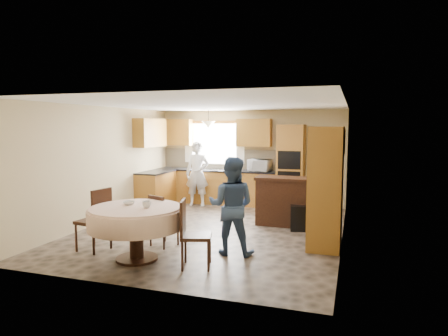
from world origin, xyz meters
TOP-DOWN VIEW (x-y plane):
  - floor at (0.00, 0.00)m, footprint 5.00×6.00m
  - ceiling at (0.00, 0.00)m, footprint 5.00×6.00m
  - wall_back at (0.00, 3.00)m, footprint 5.00×0.02m
  - wall_front at (0.00, -3.00)m, footprint 5.00×0.02m
  - wall_left at (-2.50, 0.00)m, footprint 0.02×6.00m
  - wall_right at (2.50, 0.00)m, footprint 0.02×6.00m
  - window at (-1.00, 2.98)m, footprint 1.40×0.03m
  - curtain_left at (-1.75, 2.93)m, footprint 0.22×0.02m
  - curtain_right at (-0.25, 2.93)m, footprint 0.22×0.02m
  - base_cab_back at (-0.85, 2.70)m, footprint 3.30×0.60m
  - counter_back at (-0.85, 2.70)m, footprint 3.30×0.64m
  - base_cab_left at (-2.20, 1.80)m, footprint 0.60×1.20m
  - counter_left at (-2.20, 1.80)m, footprint 0.64×1.20m
  - backsplash at (-0.85, 2.99)m, footprint 3.30×0.02m
  - wall_cab_left at (-2.05, 2.83)m, footprint 0.85×0.33m
  - wall_cab_right at (0.15, 2.83)m, footprint 0.90×0.33m
  - wall_cab_side at (-2.33, 1.80)m, footprint 0.33×1.20m
  - oven_tower at (1.15, 2.69)m, footprint 0.66×0.62m
  - oven_upper at (1.15, 2.38)m, footprint 0.56×0.01m
  - oven_lower at (1.15, 2.38)m, footprint 0.56×0.01m
  - pendant at (-1.00, 2.50)m, footprint 0.36×0.36m
  - sideboard at (1.37, 0.87)m, footprint 1.35×0.58m
  - space_heater at (1.67, 0.52)m, footprint 0.41×0.32m
  - cupboard at (2.22, -0.34)m, footprint 0.54×1.09m
  - dining_table at (-0.51, -2.04)m, footprint 1.47×1.47m
  - chair_left at (-1.37, -1.84)m, footprint 0.52×0.52m
  - chair_back at (-0.47, -1.30)m, footprint 0.50×0.50m
  - chair_right at (0.41, -2.07)m, footprint 0.54×0.54m
  - framed_picture at (2.47, 0.41)m, footprint 0.06×0.58m
  - microwave at (0.35, 2.65)m, footprint 0.61×0.46m
  - person_sink at (-1.22, 2.24)m, footprint 0.67×0.50m
  - person_dining at (0.80, -1.29)m, footprint 0.82×0.66m
  - bowl_sideboard at (1.05, 0.87)m, footprint 0.23×0.23m
  - bottle_sideboard at (1.84, 0.87)m, footprint 0.12×0.12m
  - cup_table at (-0.32, -2.05)m, footprint 0.16×0.16m
  - bowl_table at (-0.71, -1.92)m, footprint 0.21×0.21m

SIDE VIEW (x-z plane):
  - floor at x=0.00m, z-range -0.01..0.01m
  - space_heater at x=1.67m, z-range 0.00..0.50m
  - base_cab_back at x=-0.85m, z-range 0.00..0.88m
  - base_cab_left at x=-2.20m, z-range 0.00..0.88m
  - sideboard at x=1.37m, z-range 0.00..0.96m
  - chair_back at x=-0.47m, z-range 0.05..0.95m
  - chair_right at x=0.41m, z-range 0.05..1.06m
  - chair_left at x=-1.37m, z-range 0.06..1.11m
  - dining_table at x=-0.51m, z-range 0.24..1.08m
  - oven_lower at x=1.15m, z-range 0.53..0.97m
  - person_dining at x=0.80m, z-range 0.00..1.59m
  - person_sink at x=-1.22m, z-range 0.00..1.68m
  - bowl_table at x=-0.71m, z-range 0.84..0.90m
  - cup_table at x=-0.32m, z-range 0.84..0.95m
  - counter_back at x=-0.85m, z-range 0.88..0.92m
  - counter_left at x=-2.20m, z-range 0.88..0.92m
  - bowl_sideboard at x=1.05m, z-range 0.96..1.00m
  - cupboard at x=2.22m, z-range 0.00..2.07m
  - oven_tower at x=1.15m, z-range 0.00..2.12m
  - microwave at x=0.35m, z-range 0.92..1.23m
  - bottle_sideboard at x=1.84m, z-range 0.96..1.25m
  - backsplash at x=-0.85m, z-range 0.90..1.46m
  - wall_back at x=0.00m, z-range 0.00..2.50m
  - wall_front at x=0.00m, z-range 0.00..2.50m
  - wall_left at x=-2.50m, z-range 0.00..2.50m
  - wall_right at x=2.50m, z-range 0.00..2.50m
  - oven_upper at x=1.15m, z-range 1.02..1.48m
  - window at x=-1.00m, z-range 1.05..2.15m
  - curtain_left at x=-1.75m, z-range 1.08..2.22m
  - curtain_right at x=-0.25m, z-range 1.08..2.22m
  - framed_picture at x=2.47m, z-range 1.55..2.03m
  - wall_cab_left at x=-2.05m, z-range 1.55..2.27m
  - wall_cab_right at x=0.15m, z-range 1.55..2.27m
  - wall_cab_side at x=-2.33m, z-range 1.55..2.27m
  - pendant at x=-1.00m, z-range 2.03..2.21m
  - ceiling at x=0.00m, z-range 2.50..2.50m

